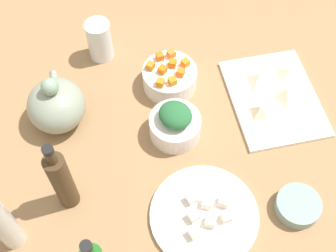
{
  "coord_description": "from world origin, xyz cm",
  "views": [
    {
      "loc": [
        -55.84,
        9.21,
        97.91
      ],
      "look_at": [
        0.0,
        0.0,
        8.0
      ],
      "focal_mm": 48.22,
      "sensor_mm": 36.0,
      "label": 1
    }
  ],
  "objects_px": {
    "bowl_greens": "(175,127)",
    "bowl_small_side": "(298,206)",
    "bowl_carrots": "(170,78)",
    "plate_tofu": "(204,215)",
    "teapot": "(56,105)",
    "cutting_board": "(274,98)",
    "bottle_1": "(62,180)",
    "drinking_glass_0": "(99,40)"
  },
  "relations": [
    {
      "from": "bowl_greens",
      "to": "bowl_small_side",
      "type": "bearing_deg",
      "value": -135.75
    },
    {
      "from": "bowl_carrots",
      "to": "bowl_small_side",
      "type": "xyz_separation_m",
      "value": [
        -0.39,
        -0.22,
        -0.01
      ]
    },
    {
      "from": "plate_tofu",
      "to": "teapot",
      "type": "distance_m",
      "value": 0.44
    },
    {
      "from": "bowl_carrots",
      "to": "cutting_board",
      "type": "bearing_deg",
      "value": -109.21
    },
    {
      "from": "bowl_greens",
      "to": "bottle_1",
      "type": "xyz_separation_m",
      "value": [
        -0.13,
        0.26,
        0.07
      ]
    },
    {
      "from": "bowl_greens",
      "to": "drinking_glass_0",
      "type": "distance_m",
      "value": 0.32
    },
    {
      "from": "teapot",
      "to": "bottle_1",
      "type": "relative_size",
      "value": 0.7
    },
    {
      "from": "cutting_board",
      "to": "teapot",
      "type": "xyz_separation_m",
      "value": [
        0.03,
        0.54,
        0.05
      ]
    },
    {
      "from": "cutting_board",
      "to": "bowl_greens",
      "type": "bearing_deg",
      "value": 102.41
    },
    {
      "from": "bowl_small_side",
      "to": "drinking_glass_0",
      "type": "relative_size",
      "value": 0.86
    },
    {
      "from": "teapot",
      "to": "bottle_1",
      "type": "height_order",
      "value": "bottle_1"
    },
    {
      "from": "cutting_board",
      "to": "plate_tofu",
      "type": "relative_size",
      "value": 1.17
    },
    {
      "from": "plate_tofu",
      "to": "bowl_greens",
      "type": "relative_size",
      "value": 1.93
    },
    {
      "from": "cutting_board",
      "to": "bottle_1",
      "type": "relative_size",
      "value": 1.21
    },
    {
      "from": "bowl_greens",
      "to": "cutting_board",
      "type": "bearing_deg",
      "value": -77.59
    },
    {
      "from": "bottle_1",
      "to": "bowl_carrots",
      "type": "bearing_deg",
      "value": -44.13
    },
    {
      "from": "bowl_greens",
      "to": "drinking_glass_0",
      "type": "relative_size",
      "value": 1.08
    },
    {
      "from": "bowl_greens",
      "to": "bowl_small_side",
      "type": "relative_size",
      "value": 1.25
    },
    {
      "from": "bowl_small_side",
      "to": "plate_tofu",
      "type": "bearing_deg",
      "value": 85.7
    },
    {
      "from": "bowl_carrots",
      "to": "bottle_1",
      "type": "relative_size",
      "value": 0.6
    },
    {
      "from": "plate_tofu",
      "to": "bottle_1",
      "type": "height_order",
      "value": "bottle_1"
    },
    {
      "from": "cutting_board",
      "to": "bowl_greens",
      "type": "relative_size",
      "value": 2.26
    },
    {
      "from": "cutting_board",
      "to": "bowl_small_side",
      "type": "height_order",
      "value": "bowl_small_side"
    },
    {
      "from": "cutting_board",
      "to": "plate_tofu",
      "type": "xyz_separation_m",
      "value": [
        -0.28,
        0.24,
        0.0
      ]
    },
    {
      "from": "plate_tofu",
      "to": "bowl_small_side",
      "type": "height_order",
      "value": "bowl_small_side"
    },
    {
      "from": "bowl_carrots",
      "to": "bottle_1",
      "type": "height_order",
      "value": "bottle_1"
    },
    {
      "from": "bowl_small_side",
      "to": "drinking_glass_0",
      "type": "bearing_deg",
      "value": 36.66
    },
    {
      "from": "drinking_glass_0",
      "to": "plate_tofu",
      "type": "bearing_deg",
      "value": -160.25
    },
    {
      "from": "bowl_small_side",
      "to": "bottle_1",
      "type": "distance_m",
      "value": 0.51
    },
    {
      "from": "plate_tofu",
      "to": "teapot",
      "type": "height_order",
      "value": "teapot"
    },
    {
      "from": "bowl_greens",
      "to": "bottle_1",
      "type": "height_order",
      "value": "bottle_1"
    },
    {
      "from": "teapot",
      "to": "bottle_1",
      "type": "xyz_separation_m",
      "value": [
        -0.22,
        -0.01,
        0.04
      ]
    },
    {
      "from": "bowl_carrots",
      "to": "drinking_glass_0",
      "type": "relative_size",
      "value": 1.21
    },
    {
      "from": "plate_tofu",
      "to": "bowl_carrots",
      "type": "xyz_separation_m",
      "value": [
        0.37,
        0.01,
        0.02
      ]
    },
    {
      "from": "bowl_small_side",
      "to": "bowl_carrots",
      "type": "bearing_deg",
      "value": 29.69
    },
    {
      "from": "bowl_small_side",
      "to": "teapot",
      "type": "bearing_deg",
      "value": 57.13
    },
    {
      "from": "plate_tofu",
      "to": "bowl_carrots",
      "type": "height_order",
      "value": "bowl_carrots"
    },
    {
      "from": "plate_tofu",
      "to": "bowl_carrots",
      "type": "relative_size",
      "value": 1.72
    },
    {
      "from": "bowl_carrots",
      "to": "bottle_1",
      "type": "distance_m",
      "value": 0.4
    },
    {
      "from": "bowl_small_side",
      "to": "teapot",
      "type": "height_order",
      "value": "teapot"
    },
    {
      "from": "plate_tofu",
      "to": "bottle_1",
      "type": "bearing_deg",
      "value": 72.82
    },
    {
      "from": "teapot",
      "to": "cutting_board",
      "type": "bearing_deg",
      "value": -93.14
    }
  ]
}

